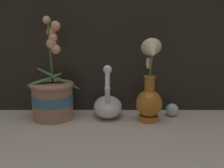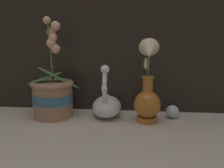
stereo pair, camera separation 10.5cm
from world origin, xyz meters
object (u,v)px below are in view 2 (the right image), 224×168
(orchid_potted_plant, at_px, (53,94))
(glass_sphere, at_px, (172,112))
(swan_figurine, at_px, (107,105))
(blue_vase, at_px, (148,94))

(orchid_potted_plant, relative_size, glass_sphere, 7.57)
(swan_figurine, distance_m, glass_sphere, 0.27)
(swan_figurine, bearing_deg, blue_vase, -17.31)
(orchid_potted_plant, xyz_separation_m, blue_vase, (0.38, -0.03, 0.02))
(orchid_potted_plant, distance_m, swan_figurine, 0.23)
(swan_figurine, bearing_deg, orchid_potted_plant, -175.87)
(swan_figurine, height_order, blue_vase, blue_vase)
(blue_vase, bearing_deg, glass_sphere, 30.69)
(orchid_potted_plant, xyz_separation_m, swan_figurine, (0.22, 0.02, -0.04))
(glass_sphere, bearing_deg, swan_figurine, -177.53)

